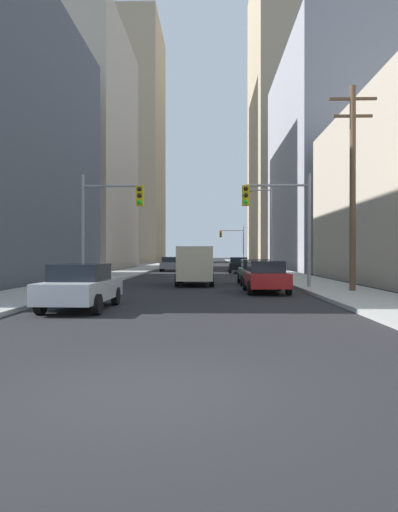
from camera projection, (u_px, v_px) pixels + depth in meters
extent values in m
plane|color=black|center=(152.00, 394.00, 5.86)|extent=(400.00, 400.00, 0.00)
cube|color=#9E9E99|center=(148.00, 268.00, 56.01)|extent=(3.51, 160.00, 0.15)
cube|color=#9E9E99|center=(260.00, 268.00, 55.67)|extent=(3.51, 160.00, 0.15)
cube|color=#C6B793|center=(195.00, 263.00, 26.44)|extent=(2.06, 5.22, 1.90)
cube|color=black|center=(197.00, 256.00, 29.05)|extent=(1.76, 0.04, 0.60)
cylinder|color=black|center=(181.00, 277.00, 28.14)|extent=(0.24, 0.72, 0.72)
cylinder|color=black|center=(211.00, 277.00, 28.09)|extent=(0.24, 0.72, 0.72)
cylinder|color=black|center=(177.00, 280.00, 24.81)|extent=(0.24, 0.72, 0.72)
cylinder|color=black|center=(212.00, 281.00, 24.76)|extent=(0.24, 0.72, 0.72)
cube|color=#B7BABF|center=(81.00, 290.00, 14.80)|extent=(1.94, 4.26, 0.65)
cube|color=black|center=(80.00, 272.00, 14.64)|extent=(1.65, 1.95, 0.55)
cylinder|color=black|center=(69.00, 296.00, 16.16)|extent=(0.22, 0.64, 0.64)
cylinder|color=black|center=(116.00, 296.00, 16.12)|extent=(0.22, 0.64, 0.64)
cylinder|color=black|center=(40.00, 304.00, 13.48)|extent=(0.22, 0.64, 0.64)
cylinder|color=black|center=(97.00, 304.00, 13.43)|extent=(0.22, 0.64, 0.64)
cube|color=maroon|center=(265.00, 279.00, 21.17)|extent=(1.84, 4.22, 0.65)
cube|color=black|center=(266.00, 267.00, 21.02)|extent=(1.60, 1.91, 0.55)
cylinder|color=black|center=(245.00, 284.00, 22.54)|extent=(0.22, 0.64, 0.64)
cylinder|color=black|center=(279.00, 284.00, 22.50)|extent=(0.22, 0.64, 0.64)
cylinder|color=black|center=(250.00, 288.00, 19.85)|extent=(0.22, 0.64, 0.64)
cylinder|color=black|center=(289.00, 288.00, 19.81)|extent=(0.22, 0.64, 0.64)
cube|color=#195938|center=(255.00, 274.00, 26.71)|extent=(1.81, 4.21, 0.65)
cube|color=black|center=(255.00, 264.00, 26.56)|extent=(1.59, 1.91, 0.55)
cylinder|color=black|center=(239.00, 278.00, 28.08)|extent=(0.22, 0.64, 0.64)
cylinder|color=black|center=(267.00, 278.00, 28.03)|extent=(0.22, 0.64, 0.64)
cylinder|color=black|center=(242.00, 281.00, 25.39)|extent=(0.22, 0.64, 0.64)
cylinder|color=black|center=(273.00, 281.00, 25.35)|extent=(0.22, 0.64, 0.64)
cube|color=black|center=(238.00, 266.00, 42.90)|extent=(1.92, 4.25, 0.65)
cube|color=black|center=(238.00, 260.00, 42.74)|extent=(1.64, 1.95, 0.55)
cylinder|color=black|center=(229.00, 269.00, 44.26)|extent=(0.22, 0.64, 0.64)
cylinder|color=black|center=(246.00, 269.00, 44.22)|extent=(0.22, 0.64, 0.64)
cylinder|color=black|center=(230.00, 270.00, 41.57)|extent=(0.22, 0.64, 0.64)
cylinder|color=black|center=(249.00, 270.00, 41.53)|extent=(0.22, 0.64, 0.64)
cube|color=slate|center=(170.00, 265.00, 47.05)|extent=(1.82, 4.21, 0.65)
cube|color=black|center=(170.00, 260.00, 46.90)|extent=(1.59, 1.91, 0.55)
cylinder|color=black|center=(163.00, 268.00, 48.42)|extent=(0.22, 0.64, 0.64)
cylinder|color=black|center=(179.00, 268.00, 48.38)|extent=(0.22, 0.64, 0.64)
cylinder|color=black|center=(161.00, 269.00, 45.73)|extent=(0.22, 0.64, 0.64)
cylinder|color=black|center=(177.00, 269.00, 45.69)|extent=(0.22, 0.64, 0.64)
cylinder|color=gray|center=(83.00, 232.00, 23.30)|extent=(0.18, 0.18, 6.00)
cylinder|color=gray|center=(111.00, 186.00, 23.25)|extent=(3.02, 0.12, 0.12)
cube|color=gold|center=(140.00, 196.00, 23.21)|extent=(0.38, 0.30, 1.05)
sphere|color=black|center=(140.00, 189.00, 23.04)|extent=(0.24, 0.24, 0.24)
sphere|color=black|center=(140.00, 195.00, 23.04)|extent=(0.24, 0.24, 0.24)
sphere|color=#19D833|center=(140.00, 202.00, 23.05)|extent=(0.24, 0.24, 0.24)
cylinder|color=gray|center=(309.00, 232.00, 23.01)|extent=(0.18, 0.18, 6.00)
cylinder|color=gray|center=(277.00, 185.00, 23.04)|extent=(3.27, 0.12, 0.12)
cube|color=gold|center=(246.00, 196.00, 23.08)|extent=(0.38, 0.30, 1.05)
sphere|color=black|center=(246.00, 189.00, 22.91)|extent=(0.24, 0.24, 0.24)
sphere|color=black|center=(246.00, 195.00, 22.91)|extent=(0.24, 0.24, 0.24)
sphere|color=#19D833|center=(246.00, 202.00, 22.91)|extent=(0.24, 0.24, 0.24)
cylinder|color=gray|center=(244.00, 246.00, 67.64)|extent=(0.18, 0.18, 6.00)
cylinder|color=gray|center=(232.00, 230.00, 67.67)|extent=(3.47, 0.12, 0.12)
cube|color=gold|center=(221.00, 234.00, 67.71)|extent=(0.38, 0.30, 1.05)
sphere|color=red|center=(221.00, 232.00, 67.54)|extent=(0.24, 0.24, 0.24)
sphere|color=black|center=(221.00, 234.00, 67.54)|extent=(0.24, 0.24, 0.24)
sphere|color=black|center=(221.00, 236.00, 67.55)|extent=(0.24, 0.24, 0.24)
cylinder|color=brown|center=(353.00, 190.00, 20.67)|extent=(0.28, 0.28, 9.65)
cube|color=brown|center=(353.00, 99.00, 20.65)|extent=(2.20, 0.12, 0.12)
cube|color=brown|center=(353.00, 116.00, 20.65)|extent=(1.80, 0.12, 0.12)
cylinder|color=gray|center=(271.00, 232.00, 38.04)|extent=(0.16, 0.16, 7.50)
cylinder|color=gray|center=(260.00, 190.00, 38.04)|extent=(1.92, 0.10, 0.10)
ellipsoid|color=#4C4C51|center=(249.00, 191.00, 38.06)|extent=(0.56, 0.32, 0.20)
cube|color=#B7A893|center=(63.00, 150.00, 55.57)|extent=(15.49, 20.34, 29.76)
cube|color=tan|center=(104.00, 145.00, 98.66)|extent=(25.41, 20.18, 52.11)
cube|color=#93939E|center=(358.00, 163.00, 53.97)|extent=(18.43, 25.75, 25.77)
cube|color=tan|center=(300.00, 116.00, 97.22)|extent=(20.44, 29.02, 63.98)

